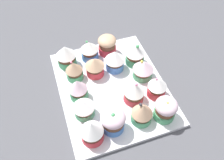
{
  "coord_description": "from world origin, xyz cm",
  "views": [
    {
      "loc": [
        -14.21,
        -41.51,
        58.76
      ],
      "look_at": [
        0.0,
        0.0,
        4.2
      ],
      "focal_mm": 37.59,
      "sensor_mm": 36.0,
      "label": 1
    }
  ],
  "objects_px": {
    "cupcake_0": "(92,131)",
    "cupcake_7": "(78,89)",
    "cupcake_10": "(95,66)",
    "cupcake_15": "(107,45)",
    "cupcake_3": "(166,109)",
    "cupcake_5": "(134,92)",
    "cupcake_12": "(135,54)",
    "cupcake_2": "(142,113)",
    "cupcake_4": "(84,107)",
    "cupcake_14": "(89,50)",
    "cupcake_1": "(113,120)",
    "cupcake_9": "(74,70)",
    "cupcake_8": "(143,69)",
    "baking_tray": "(112,87)",
    "cupcake_6": "(157,87)",
    "cupcake_11": "(115,60)",
    "cupcake_13": "(66,56)"
  },
  "relations": [
    {
      "from": "cupcake_0",
      "to": "cupcake_7",
      "type": "xyz_separation_m",
      "value": [
        -0.0,
        0.14,
        -0.0
      ]
    },
    {
      "from": "cupcake_10",
      "to": "cupcake_15",
      "type": "bearing_deg",
      "value": 50.59
    },
    {
      "from": "cupcake_3",
      "to": "cupcake_5",
      "type": "height_order",
      "value": "same"
    },
    {
      "from": "cupcake_10",
      "to": "cupcake_12",
      "type": "relative_size",
      "value": 0.87
    },
    {
      "from": "cupcake_0",
      "to": "cupcake_3",
      "type": "distance_m",
      "value": 0.21
    },
    {
      "from": "cupcake_0",
      "to": "cupcake_2",
      "type": "relative_size",
      "value": 1.04
    },
    {
      "from": "cupcake_0",
      "to": "cupcake_12",
      "type": "xyz_separation_m",
      "value": [
        0.21,
        0.22,
        -0.0
      ]
    },
    {
      "from": "cupcake_4",
      "to": "cupcake_10",
      "type": "distance_m",
      "value": 0.15
    },
    {
      "from": "cupcake_2",
      "to": "cupcake_14",
      "type": "distance_m",
      "value": 0.28
    },
    {
      "from": "cupcake_1",
      "to": "cupcake_9",
      "type": "height_order",
      "value": "cupcake_1"
    },
    {
      "from": "cupcake_5",
      "to": "cupcake_8",
      "type": "height_order",
      "value": "cupcake_5"
    },
    {
      "from": "baking_tray",
      "to": "cupcake_9",
      "type": "height_order",
      "value": "cupcake_9"
    },
    {
      "from": "cupcake_0",
      "to": "cupcake_4",
      "type": "xyz_separation_m",
      "value": [
        -0.0,
        0.08,
        -0.01
      ]
    },
    {
      "from": "cupcake_6",
      "to": "cupcake_15",
      "type": "height_order",
      "value": "cupcake_6"
    },
    {
      "from": "cupcake_3",
      "to": "cupcake_11",
      "type": "relative_size",
      "value": 0.98
    },
    {
      "from": "cupcake_11",
      "to": "cupcake_12",
      "type": "bearing_deg",
      "value": 3.35
    },
    {
      "from": "cupcake_10",
      "to": "cupcake_15",
      "type": "relative_size",
      "value": 1.01
    },
    {
      "from": "cupcake_11",
      "to": "cupcake_13",
      "type": "relative_size",
      "value": 0.95
    },
    {
      "from": "cupcake_14",
      "to": "cupcake_7",
      "type": "bearing_deg",
      "value": -116.97
    },
    {
      "from": "cupcake_7",
      "to": "cupcake_12",
      "type": "xyz_separation_m",
      "value": [
        0.21,
        0.08,
        0.0
      ]
    },
    {
      "from": "cupcake_3",
      "to": "cupcake_4",
      "type": "relative_size",
      "value": 1.15
    },
    {
      "from": "cupcake_15",
      "to": "cupcake_10",
      "type": "bearing_deg",
      "value": -129.41
    },
    {
      "from": "cupcake_2",
      "to": "cupcake_10",
      "type": "xyz_separation_m",
      "value": [
        -0.07,
        0.2,
        -0.0
      ]
    },
    {
      "from": "cupcake_10",
      "to": "cupcake_15",
      "type": "xyz_separation_m",
      "value": [
        0.07,
        0.08,
        -0.0
      ]
    },
    {
      "from": "cupcake_11",
      "to": "cupcake_6",
      "type": "bearing_deg",
      "value": -59.48
    },
    {
      "from": "cupcake_4",
      "to": "cupcake_5",
      "type": "height_order",
      "value": "cupcake_5"
    },
    {
      "from": "cupcake_7",
      "to": "cupcake_14",
      "type": "xyz_separation_m",
      "value": [
        0.07,
        0.14,
        -0.0
      ]
    },
    {
      "from": "baking_tray",
      "to": "cupcake_8",
      "type": "relative_size",
      "value": 5.79
    },
    {
      "from": "cupcake_3",
      "to": "cupcake_14",
      "type": "relative_size",
      "value": 1.01
    },
    {
      "from": "cupcake_11",
      "to": "cupcake_12",
      "type": "distance_m",
      "value": 0.07
    },
    {
      "from": "cupcake_14",
      "to": "cupcake_15",
      "type": "height_order",
      "value": "cupcake_14"
    },
    {
      "from": "cupcake_14",
      "to": "cupcake_12",
      "type": "bearing_deg",
      "value": -26.68
    },
    {
      "from": "cupcake_11",
      "to": "cupcake_13",
      "type": "height_order",
      "value": "cupcake_13"
    },
    {
      "from": "cupcake_2",
      "to": "cupcake_3",
      "type": "height_order",
      "value": "same"
    },
    {
      "from": "baking_tray",
      "to": "cupcake_13",
      "type": "bearing_deg",
      "value": 129.18
    },
    {
      "from": "cupcake_7",
      "to": "cupcake_3",
      "type": "bearing_deg",
      "value": -34.23
    },
    {
      "from": "cupcake_10",
      "to": "cupcake_3",
      "type": "bearing_deg",
      "value": -57.05
    },
    {
      "from": "cupcake_6",
      "to": "cupcake_10",
      "type": "relative_size",
      "value": 1.03
    },
    {
      "from": "cupcake_3",
      "to": "cupcake_5",
      "type": "xyz_separation_m",
      "value": [
        -0.06,
        0.08,
        -0.0
      ]
    },
    {
      "from": "baking_tray",
      "to": "cupcake_4",
      "type": "bearing_deg",
      "value": -147.03
    },
    {
      "from": "cupcake_3",
      "to": "cupcake_4",
      "type": "xyz_separation_m",
      "value": [
        -0.21,
        0.08,
        -0.0
      ]
    },
    {
      "from": "cupcake_7",
      "to": "cupcake_13",
      "type": "bearing_deg",
      "value": 92.07
    },
    {
      "from": "cupcake_5",
      "to": "cupcake_10",
      "type": "height_order",
      "value": "cupcake_5"
    },
    {
      "from": "cupcake_6",
      "to": "cupcake_10",
      "type": "xyz_separation_m",
      "value": [
        -0.15,
        0.14,
        0.0
      ]
    },
    {
      "from": "cupcake_9",
      "to": "cupcake_13",
      "type": "distance_m",
      "value": 0.06
    },
    {
      "from": "cupcake_2",
      "to": "cupcake_6",
      "type": "bearing_deg",
      "value": 40.64
    },
    {
      "from": "cupcake_10",
      "to": "cupcake_7",
      "type": "bearing_deg",
      "value": -135.02
    },
    {
      "from": "cupcake_2",
      "to": "cupcake_14",
      "type": "height_order",
      "value": "cupcake_2"
    },
    {
      "from": "cupcake_3",
      "to": "cupcake_10",
      "type": "bearing_deg",
      "value": 122.95
    },
    {
      "from": "cupcake_12",
      "to": "cupcake_3",
      "type": "bearing_deg",
      "value": -90.39
    }
  ]
}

